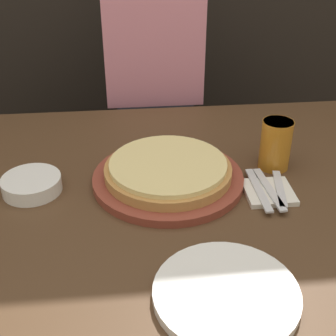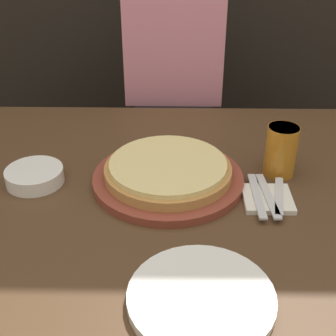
# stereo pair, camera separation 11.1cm
# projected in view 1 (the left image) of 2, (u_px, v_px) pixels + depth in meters

# --- Properties ---
(dining_table) EXTENTS (1.45, 0.98, 0.74)m
(dining_table) POSITION_uv_depth(u_px,v_px,m) (165.00, 304.00, 1.28)
(dining_table) COLOR #4C331E
(dining_table) RESTS_ON ground_plane
(pizza_on_board) EXTENTS (0.36, 0.36, 0.06)m
(pizza_on_board) POSITION_uv_depth(u_px,v_px,m) (168.00, 173.00, 1.12)
(pizza_on_board) COLOR brown
(pizza_on_board) RESTS_ON dining_table
(beer_glass) EXTENTS (0.08, 0.08, 0.13)m
(beer_glass) POSITION_uv_depth(u_px,v_px,m) (276.00, 143.00, 1.16)
(beer_glass) COLOR #B7701E
(beer_glass) RESTS_ON dining_table
(dinner_plate) EXTENTS (0.26, 0.26, 0.02)m
(dinner_plate) POSITION_uv_depth(u_px,v_px,m) (226.00, 294.00, 0.81)
(dinner_plate) COLOR white
(dinner_plate) RESTS_ON dining_table
(side_bowl) EXTENTS (0.14, 0.14, 0.04)m
(side_bowl) POSITION_uv_depth(u_px,v_px,m) (32.00, 184.00, 1.09)
(side_bowl) COLOR white
(side_bowl) RESTS_ON dining_table
(napkin_stack) EXTENTS (0.11, 0.11, 0.01)m
(napkin_stack) POSITION_uv_depth(u_px,v_px,m) (269.00, 192.00, 1.08)
(napkin_stack) COLOR silver
(napkin_stack) RESTS_ON dining_table
(fork) EXTENTS (0.02, 0.18, 0.00)m
(fork) POSITION_uv_depth(u_px,v_px,m) (259.00, 190.00, 1.08)
(fork) COLOR silver
(fork) RESTS_ON napkin_stack
(dinner_knife) EXTENTS (0.03, 0.18, 0.00)m
(dinner_knife) POSITION_uv_depth(u_px,v_px,m) (269.00, 189.00, 1.08)
(dinner_knife) COLOR silver
(dinner_knife) RESTS_ON napkin_stack
(spoon) EXTENTS (0.05, 0.15, 0.00)m
(spoon) POSITION_uv_depth(u_px,v_px,m) (280.00, 188.00, 1.08)
(spoon) COLOR silver
(spoon) RESTS_ON napkin_stack
(diner_person) EXTENTS (0.32, 0.20, 1.31)m
(diner_person) POSITION_uv_depth(u_px,v_px,m) (154.00, 113.00, 1.69)
(diner_person) COLOR #33333D
(diner_person) RESTS_ON ground_plane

